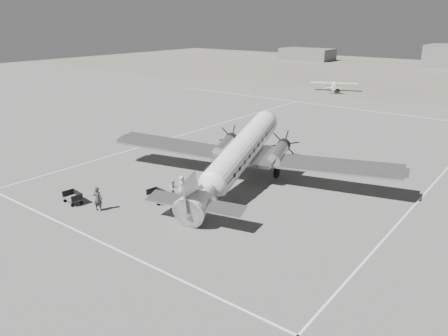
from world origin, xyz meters
TOP-DOWN VIEW (x-y plane):
  - ground at (0.00, 0.00)m, footprint 260.00×260.00m
  - taxi_line_near at (0.00, -14.00)m, footprint 60.00×0.15m
  - taxi_line_right at (12.00, 0.00)m, footprint 0.15×80.00m
  - taxi_line_left at (-18.00, 10.00)m, footprint 0.15×60.00m
  - taxi_line_horizon at (0.00, 40.00)m, footprint 90.00×0.15m
  - shed_secondary at (-55.00, 115.00)m, footprint 18.00×10.00m
  - dc3_airliner at (-1.81, 0.09)m, footprint 31.74×25.52m
  - light_plane_left at (-17.64, 55.17)m, footprint 11.77×10.85m
  - baggage_cart_near at (-4.82, -6.89)m, footprint 1.89×1.45m
  - baggage_cart_far at (-10.01, -11.30)m, footprint 1.82×1.39m
  - ground_crew at (-7.20, -10.89)m, footprint 0.85×0.74m
  - ramp_agent at (-4.53, -5.28)m, footprint 0.68×0.81m
  - passenger at (-4.56, -4.23)m, footprint 0.53×0.77m

SIDE VIEW (x-z plane):
  - ground at x=0.00m, z-range 0.00..0.00m
  - taxi_line_near at x=0.00m, z-range 0.00..0.01m
  - taxi_line_right at x=12.00m, z-range 0.00..0.01m
  - taxi_line_left at x=-18.00m, z-range 0.00..0.01m
  - taxi_line_horizon at x=0.00m, z-range 0.00..0.01m
  - baggage_cart_far at x=-10.01m, z-range 0.00..0.95m
  - baggage_cart_near at x=-4.82m, z-range 0.00..0.98m
  - ramp_agent at x=-4.53m, z-range 0.00..1.47m
  - passenger at x=-4.56m, z-range 0.00..1.52m
  - ground_crew at x=-7.20m, z-range 0.00..1.96m
  - light_plane_left at x=-17.64m, z-range 0.00..1.97m
  - shed_secondary at x=-55.00m, z-range 0.00..4.00m
  - dc3_airliner at x=-1.81m, z-range 0.00..5.31m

